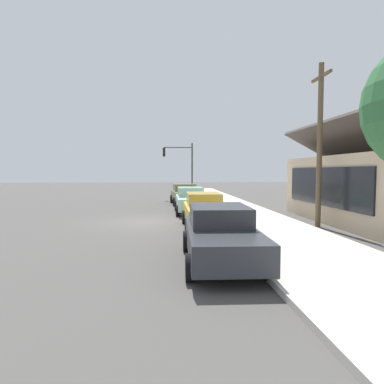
# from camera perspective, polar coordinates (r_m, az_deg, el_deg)

# --- Properties ---
(ground_plane) EXTENTS (120.00, 120.00, 0.00)m
(ground_plane) POSITION_cam_1_polar(r_m,az_deg,el_deg) (17.19, -8.32, -5.14)
(ground_plane) COLOR #4C4947
(sidewalk_curb) EXTENTS (60.00, 4.20, 0.16)m
(sidewalk_curb) POSITION_cam_1_polar(r_m,az_deg,el_deg) (17.71, 10.13, -4.64)
(sidewalk_curb) COLOR beige
(sidewalk_curb) RESTS_ON ground
(car_olive) EXTENTS (4.45, 2.29, 1.59)m
(car_olive) POSITION_cam_1_polar(r_m,az_deg,el_deg) (26.07, -1.26, -0.33)
(car_olive) COLOR olive
(car_olive) RESTS_ON ground
(car_seafoam) EXTENTS (4.64, 1.94, 1.59)m
(car_seafoam) POSITION_cam_1_polar(r_m,az_deg,el_deg) (20.59, -0.26, -1.38)
(car_seafoam) COLOR #9ED1BC
(car_seafoam) RESTS_ON ground
(car_mustard) EXTENTS (4.54, 1.96, 1.59)m
(car_mustard) POSITION_cam_1_polar(r_m,az_deg,el_deg) (15.18, 2.13, -3.16)
(car_mustard) COLOR gold
(car_mustard) RESTS_ON ground
(car_charcoal) EXTENTS (4.85, 2.22, 1.59)m
(car_charcoal) POSITION_cam_1_polar(r_m,az_deg,el_deg) (9.52, 4.97, -7.22)
(car_charcoal) COLOR #2D3035
(car_charcoal) RESTS_ON ground
(storefront_building) EXTENTS (10.65, 6.36, 5.10)m
(storefront_building) POSITION_cam_1_polar(r_m,az_deg,el_deg) (19.15, 29.96, 0.79)
(storefront_building) COLOR #CCB293
(storefront_building) RESTS_ON ground
(traffic_light_main) EXTENTS (0.37, 2.79, 5.20)m
(traffic_light_main) POSITION_cam_1_polar(r_m,az_deg,el_deg) (30.80, -1.95, 5.26)
(traffic_light_main) COLOR #383833
(traffic_light_main) RESTS_ON ground
(utility_pole_wooden) EXTENTS (1.80, 0.24, 7.50)m
(utility_pole_wooden) POSITION_cam_1_polar(r_m,az_deg,el_deg) (16.43, 21.14, 7.99)
(utility_pole_wooden) COLOR brown
(utility_pole_wooden) RESTS_ON ground
(fire_hydrant_red) EXTENTS (0.22, 0.22, 0.71)m
(fire_hydrant_red) POSITION_cam_1_polar(r_m,az_deg,el_deg) (15.29, 7.07, -4.34)
(fire_hydrant_red) COLOR red
(fire_hydrant_red) RESTS_ON sidewalk_curb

